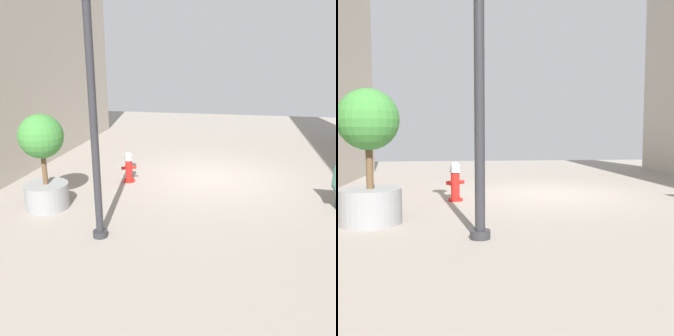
# 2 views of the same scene
# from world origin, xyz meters

# --- Properties ---
(ground_plane) EXTENTS (23.40, 23.40, 0.00)m
(ground_plane) POSITION_xyz_m (0.00, 0.00, 0.00)
(ground_plane) COLOR gray
(fire_hydrant) EXTENTS (0.40, 0.38, 0.83)m
(fire_hydrant) POSITION_xyz_m (2.19, 0.69, 0.41)
(fire_hydrant) COLOR red
(fire_hydrant) RESTS_ON ground_plane
(planter_tree) EXTENTS (0.97, 0.97, 2.13)m
(planter_tree) POSITION_xyz_m (3.50, 2.74, 1.14)
(planter_tree) COLOR gray
(planter_tree) RESTS_ON ground_plane
(street_lamp) EXTENTS (0.36, 0.36, 4.51)m
(street_lamp) POSITION_xyz_m (1.82, 3.85, 2.76)
(street_lamp) COLOR #2D2D33
(street_lamp) RESTS_ON ground_plane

